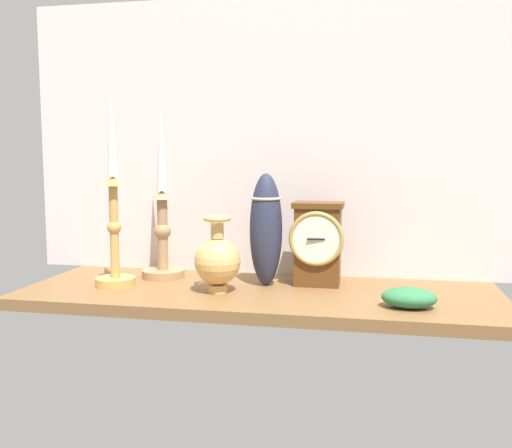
{
  "coord_description": "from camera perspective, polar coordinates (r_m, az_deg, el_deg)",
  "views": [
    {
      "loc": [
        23.26,
        -116.61,
        27.92
      ],
      "look_at": [
        -0.65,
        0.0,
        14.0
      ],
      "focal_mm": 40.35,
      "sensor_mm": 36.0,
      "label": 1
    }
  ],
  "objects": [
    {
      "name": "candlestick_tall_left",
      "position": [
        1.34,
        -9.26,
        -0.25
      ],
      "size": [
        9.9,
        9.9,
        38.63
      ],
      "color": "#A58058",
      "rests_on": "ground_plane"
    },
    {
      "name": "ivy_sprig",
      "position": [
        1.11,
        14.94,
        -7.07
      ],
      "size": [
        10.19,
        7.14,
        3.82
      ],
      "color": "#2E7143",
      "rests_on": "ground_plane"
    },
    {
      "name": "back_wall",
      "position": [
        1.37,
        1.84,
        8.58
      ],
      "size": [
        120.0,
        2.0,
        65.0
      ],
      "primitive_type": "cube",
      "color": "silver",
      "rests_on": "ground_plane"
    },
    {
      "name": "mantel_clock",
      "position": [
        1.26,
        6.13,
        -1.84
      ],
      "size": [
        11.77,
        8.82,
        18.17
      ],
      "color": "#5C3415",
      "rests_on": "ground_plane"
    },
    {
      "name": "ground_plane",
      "position": [
        1.22,
        0.3,
        -7.09
      ],
      "size": [
        100.0,
        36.0,
        2.4
      ],
      "primitive_type": "cube",
      "color": "brown"
    },
    {
      "name": "tall_ceramic_vase",
      "position": [
        1.24,
        0.99,
        -0.51
      ],
      "size": [
        7.06,
        7.06,
        24.44
      ],
      "color": "#282D43",
      "rests_on": "ground_plane"
    },
    {
      "name": "candlestick_tall_center",
      "position": [
        1.28,
        -13.9,
        0.25
      ],
      "size": [
        8.74,
        8.74,
        40.92
      ],
      "color": "tan",
      "rests_on": "ground_plane"
    },
    {
      "name": "brass_vase_bulbous",
      "position": [
        1.19,
        -3.85,
        -3.57
      ],
      "size": [
        9.61,
        9.61,
        15.9
      ],
      "color": "tan",
      "rests_on": "ground_plane"
    }
  ]
}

